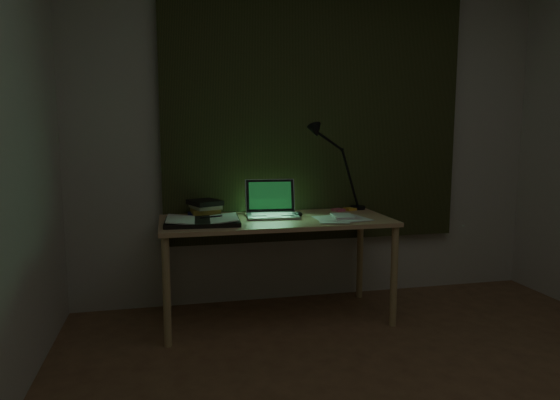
{
  "coord_description": "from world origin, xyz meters",
  "views": [
    {
      "loc": [
        -1.06,
        -1.54,
        1.25
      ],
      "look_at": [
        -0.38,
        1.47,
        0.82
      ],
      "focal_mm": 32.0,
      "sensor_mm": 36.0,
      "label": 1
    }
  ],
  "objects_px": {
    "loose_papers": "(335,216)",
    "desk": "(276,269)",
    "open_textbook": "(202,221)",
    "desk_lamp": "(359,169)",
    "book_stack": "(205,208)",
    "laptop": "(273,199)"
  },
  "relations": [
    {
      "from": "book_stack",
      "to": "laptop",
      "type": "bearing_deg",
      "value": -16.15
    },
    {
      "from": "open_textbook",
      "to": "book_stack",
      "type": "height_order",
      "value": "book_stack"
    },
    {
      "from": "desk",
      "to": "loose_papers",
      "type": "height_order",
      "value": "loose_papers"
    },
    {
      "from": "book_stack",
      "to": "desk_lamp",
      "type": "distance_m",
      "value": 1.15
    },
    {
      "from": "loose_papers",
      "to": "desk_lamp",
      "type": "xyz_separation_m",
      "value": [
        0.28,
        0.31,
        0.29
      ]
    },
    {
      "from": "laptop",
      "to": "open_textbook",
      "type": "distance_m",
      "value": 0.5
    },
    {
      "from": "desk",
      "to": "open_textbook",
      "type": "height_order",
      "value": "open_textbook"
    },
    {
      "from": "open_textbook",
      "to": "desk_lamp",
      "type": "distance_m",
      "value": 1.23
    },
    {
      "from": "loose_papers",
      "to": "desk_lamp",
      "type": "bearing_deg",
      "value": 47.84
    },
    {
      "from": "desk",
      "to": "desk_lamp",
      "type": "relative_size",
      "value": 2.53
    },
    {
      "from": "open_textbook",
      "to": "desk_lamp",
      "type": "relative_size",
      "value": 0.77
    },
    {
      "from": "laptop",
      "to": "open_textbook",
      "type": "xyz_separation_m",
      "value": [
        -0.47,
        -0.14,
        -0.1
      ]
    },
    {
      "from": "open_textbook",
      "to": "desk_lamp",
      "type": "height_order",
      "value": "desk_lamp"
    },
    {
      "from": "desk",
      "to": "open_textbook",
      "type": "xyz_separation_m",
      "value": [
        -0.48,
        -0.08,
        0.36
      ]
    },
    {
      "from": "desk",
      "to": "book_stack",
      "type": "xyz_separation_m",
      "value": [
        -0.45,
        0.18,
        0.4
      ]
    },
    {
      "from": "desk",
      "to": "laptop",
      "type": "bearing_deg",
      "value": 100.16
    },
    {
      "from": "desk",
      "to": "laptop",
      "type": "height_order",
      "value": "laptop"
    },
    {
      "from": "loose_papers",
      "to": "desk",
      "type": "bearing_deg",
      "value": 173.33
    },
    {
      "from": "desk",
      "to": "laptop",
      "type": "xyz_separation_m",
      "value": [
        -0.01,
        0.06,
        0.46
      ]
    },
    {
      "from": "loose_papers",
      "to": "desk_lamp",
      "type": "relative_size",
      "value": 0.55
    },
    {
      "from": "book_stack",
      "to": "desk_lamp",
      "type": "xyz_separation_m",
      "value": [
        1.12,
        0.08,
        0.24
      ]
    },
    {
      "from": "laptop",
      "to": "desk_lamp",
      "type": "xyz_separation_m",
      "value": [
        0.68,
        0.21,
        0.17
      ]
    }
  ]
}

